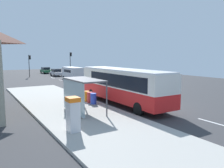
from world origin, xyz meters
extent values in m
cube|color=#38383A|center=(0.00, 14.00, -0.02)|extent=(56.00, 92.00, 0.04)
cube|color=#ADAAA3|center=(-6.40, 2.00, 0.09)|extent=(6.20, 30.00, 0.18)
cube|color=silver|center=(0.25, -6.00, 0.01)|extent=(0.16, 2.20, 0.01)
cube|color=silver|center=(0.25, -1.00, 0.01)|extent=(0.16, 2.20, 0.01)
cube|color=silver|center=(0.25, 4.00, 0.01)|extent=(0.16, 2.20, 0.01)
cube|color=silver|center=(0.25, 9.00, 0.01)|extent=(0.16, 2.20, 0.01)
cube|color=silver|center=(0.25, 14.00, 0.01)|extent=(0.16, 2.20, 0.01)
cube|color=silver|center=(0.25, 19.00, 0.01)|extent=(0.16, 2.20, 0.01)
cube|color=silver|center=(0.25, 24.00, 0.01)|extent=(0.16, 2.20, 0.01)
cube|color=silver|center=(0.25, 29.00, 0.01)|extent=(0.16, 2.20, 0.01)
cube|color=red|center=(-1.70, 1.63, 1.07)|extent=(2.52, 11.01, 1.15)
cube|color=silver|center=(-1.70, 1.63, 2.38)|extent=(2.52, 11.01, 1.45)
cube|color=silver|center=(-1.70, 1.63, 3.15)|extent=(2.40, 10.78, 0.12)
cube|color=black|center=(-1.69, 7.08, 2.30)|extent=(2.30, 0.12, 1.22)
cube|color=black|center=(-2.91, 1.13, 2.30)|extent=(0.10, 8.58, 1.10)
cylinder|color=black|center=(-2.82, 5.53, 0.50)|extent=(0.28, 1.00, 1.00)
cylinder|color=black|center=(-0.56, 5.53, 0.50)|extent=(0.28, 1.00, 1.00)
cylinder|color=black|center=(-2.84, -2.07, 0.50)|extent=(0.28, 1.00, 1.00)
cylinder|color=black|center=(-0.58, -2.07, 0.50)|extent=(0.28, 1.00, 1.00)
cube|color=silver|center=(2.20, 23.38, 1.32)|extent=(2.11, 5.24, 1.96)
cube|color=black|center=(2.20, 23.38, 1.66)|extent=(2.11, 3.16, 0.44)
cylinder|color=black|center=(3.14, 21.40, 0.34)|extent=(0.23, 0.68, 0.68)
cylinder|color=black|center=(1.34, 21.36, 0.34)|extent=(0.23, 0.68, 0.68)
cylinder|color=black|center=(3.06, 25.40, 0.34)|extent=(0.23, 0.68, 0.68)
cylinder|color=black|center=(1.26, 25.36, 0.34)|extent=(0.23, 0.68, 0.68)
cube|color=#B7B7BC|center=(2.30, 32.92, 0.62)|extent=(2.03, 4.49, 0.60)
cube|color=black|center=(2.31, 33.12, 1.22)|extent=(1.71, 2.46, 0.60)
cylinder|color=black|center=(3.04, 31.38, 0.32)|extent=(0.23, 0.65, 0.64)
cylinder|color=black|center=(1.40, 31.47, 0.32)|extent=(0.23, 0.65, 0.64)
cylinder|color=black|center=(3.20, 34.38, 0.32)|extent=(0.23, 0.65, 0.64)
cylinder|color=black|center=(1.56, 34.46, 0.32)|extent=(0.23, 0.65, 0.64)
cube|color=#195933|center=(2.30, 41.26, 0.62)|extent=(1.81, 4.40, 0.60)
cube|color=black|center=(2.30, 41.46, 1.22)|extent=(1.59, 2.38, 0.60)
cylinder|color=black|center=(3.12, 39.75, 0.32)|extent=(0.20, 0.64, 0.64)
cylinder|color=black|center=(1.48, 39.76, 0.32)|extent=(0.20, 0.64, 0.64)
cylinder|color=black|center=(3.12, 42.75, 0.32)|extent=(0.20, 0.64, 0.64)
cylinder|color=black|center=(1.48, 42.76, 0.32)|extent=(0.20, 0.64, 0.64)
cube|color=silver|center=(-8.41, -3.29, 1.03)|extent=(0.60, 0.70, 1.70)
cube|color=orange|center=(-8.41, -3.29, 2.00)|extent=(0.66, 0.76, 0.24)
cube|color=black|center=(-8.10, -3.29, 1.30)|extent=(0.03, 0.36, 0.44)
cylinder|color=blue|center=(-4.20, 2.53, 0.66)|extent=(0.52, 0.52, 0.95)
cylinder|color=red|center=(-4.20, 3.23, 0.66)|extent=(0.52, 0.52, 0.95)
cylinder|color=orange|center=(-4.20, 3.93, 0.66)|extent=(0.52, 0.52, 0.95)
cylinder|color=#2D2D2D|center=(5.40, 32.67, 2.57)|extent=(0.14, 0.14, 5.13)
cube|color=black|center=(5.62, 32.67, 4.63)|extent=(0.24, 0.28, 0.84)
sphere|color=red|center=(5.74, 32.67, 4.91)|extent=(0.16, 0.16, 0.16)
sphere|color=#3C2C03|center=(5.74, 32.67, 4.63)|extent=(0.16, 0.16, 0.16)
sphere|color=black|center=(5.74, 32.67, 4.35)|extent=(0.16, 0.16, 0.16)
cylinder|color=#2D2D2D|center=(-3.20, 33.47, 2.25)|extent=(0.14, 0.14, 4.51)
cube|color=black|center=(-2.98, 33.47, 4.01)|extent=(0.24, 0.28, 0.84)
sphere|color=red|center=(-2.86, 33.47, 4.29)|extent=(0.16, 0.16, 0.16)
sphere|color=#3C2C03|center=(-2.86, 33.47, 4.01)|extent=(0.16, 0.16, 0.16)
sphere|color=black|center=(-2.86, 33.47, 3.73)|extent=(0.16, 0.16, 0.16)
cube|color=#4C4C51|center=(-6.10, 0.33, 2.63)|extent=(1.80, 4.00, 0.10)
cube|color=#8CA5B2|center=(-6.95, 0.33, 1.43)|extent=(0.06, 3.80, 2.30)
cylinder|color=#4C4C51|center=(-5.25, -1.57, 1.40)|extent=(0.10, 0.10, 2.44)
cylinder|color=#4C4C51|center=(-5.25, 2.23, 1.40)|extent=(0.10, 0.10, 2.44)
camera|label=1|loc=(-12.94, -14.75, 4.39)|focal=36.08mm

